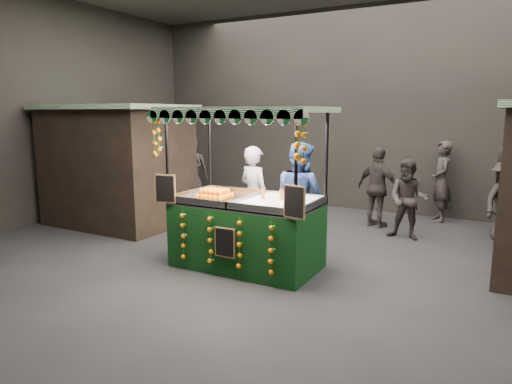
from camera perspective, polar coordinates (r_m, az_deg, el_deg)
The scene contains 13 objects.
ground at distance 7.38m, azimuth 2.71°, elevation -9.40°, with size 12.00×12.00×0.00m, color black.
market_hall at distance 7.03m, azimuth 2.95°, elevation 17.62°, with size 12.10×10.10×5.05m.
neighbour_stall_left at distance 10.46m, azimuth -16.86°, elevation 3.29°, with size 3.00×2.20×2.60m.
juice_stall at distance 7.17m, azimuth -1.22°, elevation -3.46°, with size 2.60×1.53×2.52m.
vendor_grey at distance 8.37m, azimuth -0.23°, elevation -0.53°, with size 0.78×0.63×1.84m.
vendor_blue at distance 7.91m, azimuth 5.46°, elevation -0.78°, with size 1.14×1.02×1.95m.
shopper_0 at distance 11.03m, azimuth -8.14°, elevation 2.00°, with size 0.74×0.54×1.88m.
shopper_1 at distance 9.27m, azimuth 18.48°, elevation -0.89°, with size 0.80×0.65×1.57m.
shopper_2 at distance 10.08m, azimuth 15.00°, elevation 0.55°, with size 1.09×0.75×1.71m.
shopper_3 at distance 9.92m, azimuth 28.61°, elevation -0.95°, with size 1.02×1.16×1.56m.
shopper_4 at distance 12.66m, azimuth -8.06°, elevation 2.87°, with size 1.06×0.96×1.81m.
shopper_5 at distance 9.96m, azimuth 29.10°, elevation 0.06°, with size 1.15×1.85×1.90m.
shopper_6 at distance 11.04m, azimuth 22.13°, elevation 1.23°, with size 0.63×0.77×1.82m.
Camera 1 is at (3.05, -6.26, 2.44)m, focal length 32.00 mm.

